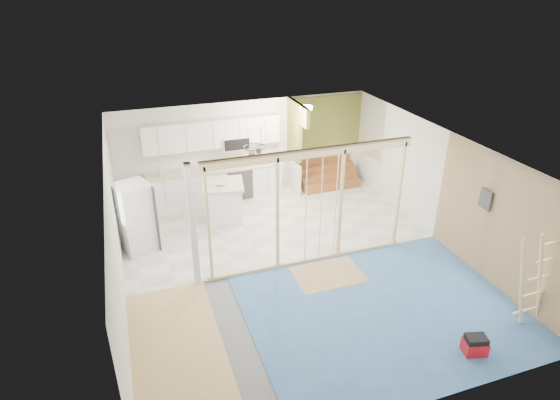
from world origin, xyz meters
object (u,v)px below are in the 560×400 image
object	(u,v)px
island	(224,202)
ladder	(533,280)
toolbox	(475,345)
fridge	(136,217)

from	to	relation	value
island	ladder	bearing A→B (deg)	-42.18
toolbox	ladder	bearing A→B (deg)	29.78
island	ladder	distance (m)	6.95
island	toolbox	distance (m)	6.55
fridge	toolbox	xyz separation A→B (m)	(4.94, -5.14, -0.63)
toolbox	ladder	distance (m)	1.58
ladder	fridge	bearing A→B (deg)	152.96
island	toolbox	size ratio (longest dim) A/B	2.76
fridge	island	distance (m)	2.28
fridge	ladder	size ratio (longest dim) A/B	0.89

